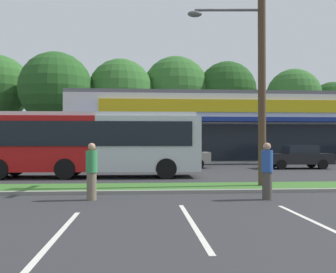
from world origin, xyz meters
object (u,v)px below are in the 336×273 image
Objects in this scene: car_4 at (84,158)px; pedestrian_by_pole at (92,171)px; utility_pole at (258,56)px; pedestrian_near_bench at (267,171)px; car_3 at (178,156)px; car_2 at (298,157)px; city_bus at (87,142)px.

pedestrian_by_pole is at bearing 99.35° from car_4.
utility_pole is 5.43× the size of pedestrian_by_pole.
car_3 is at bearing 99.47° from pedestrian_near_bench.
car_2 is 8.00m from car_3.
pedestrian_by_pole reaches higher than car_2.
car_2 is (13.13, 5.14, -0.98)m from city_bus.
city_bus is 14.14m from car_2.
car_3 is at bearing -75.92° from pedestrian_by_pole.
city_bus is (-7.24, 5.14, -3.38)m from utility_pole.
pedestrian_by_pole is at bearing -79.97° from city_bus.
pedestrian_near_bench is (-6.48, -13.06, 0.11)m from car_2.
car_3 is 14.32m from pedestrian_near_bench.
city_bus is 2.77× the size of car_4.
pedestrian_near_bench is 5.46m from pedestrian_by_pole.
pedestrian_by_pole reaches higher than car_4.
pedestrian_by_pole is (-11.94, -12.77, 0.10)m from car_2.
pedestrian_near_bench is 1.00× the size of pedestrian_by_pole.
pedestrian_near_bench is at bearing -152.85° from pedestrian_by_pole.
car_4 is (-14.12, 0.47, -0.04)m from car_2.
car_4 is 2.33× the size of pedestrian_near_bench.
city_bus is 7.77m from pedestrian_by_pole.
car_4 is at bearing 123.20° from pedestrian_near_bench.
pedestrian_near_bench is (6.65, -7.92, -0.87)m from city_bus.
car_4 is 2.34× the size of pedestrian_by_pole.
pedestrian_near_bench reaches higher than car_2.
pedestrian_by_pole is (2.18, -13.24, 0.14)m from car_4.
city_bus reaches higher than car_2.
car_2 is 17.48m from pedestrian_by_pole.
car_3 is at bearing 99.96° from utility_pole.
car_2 reaches higher than car_3.
car_3 is (-2.02, 11.47, -4.35)m from utility_pole.
pedestrian_by_pole is at bearing 46.93° from car_2.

